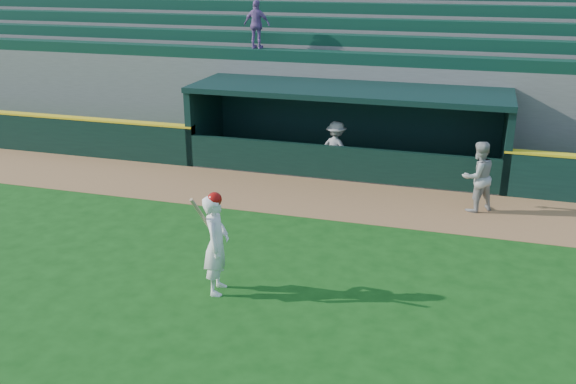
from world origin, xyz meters
name	(u,v)px	position (x,y,z in m)	size (l,w,h in m)	color
ground	(265,280)	(0.00, 0.00, 0.00)	(120.00, 120.00, 0.00)	#124511
warning_track	(324,198)	(0.00, 4.90, 0.01)	(40.00, 3.00, 0.01)	#96673C
dugout_player_front	(478,177)	(3.88, 5.11, 0.90)	(0.88, 0.68, 1.80)	#A4A49F
dugout_player_inside	(336,149)	(-0.14, 6.93, 0.80)	(1.04, 0.60, 1.61)	#9C9C97
dugout	(349,122)	(0.00, 8.00, 1.36)	(9.40, 2.80, 2.46)	slate
stands	(375,66)	(0.00, 12.58, 2.39)	(34.50, 6.25, 7.53)	slate
batter_at_plate	(216,243)	(-0.71, -0.69, 1.00)	(0.58, 0.86, 2.02)	white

